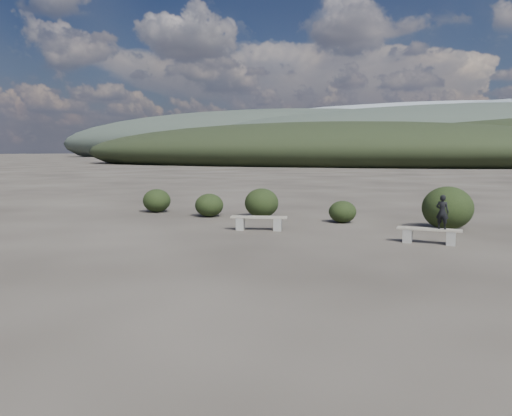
% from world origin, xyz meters
% --- Properties ---
extents(ground, '(1200.00, 1200.00, 0.00)m').
position_xyz_m(ground, '(0.00, 0.00, 0.00)').
color(ground, '#2B2621').
rests_on(ground, ground).
extents(bench_left, '(1.96, 0.93, 0.48)m').
position_xyz_m(bench_left, '(-1.69, 6.25, 0.29)').
color(bench_left, slate).
rests_on(bench_left, ground).
extents(bench_right, '(1.81, 0.38, 0.45)m').
position_xyz_m(bench_right, '(3.85, 5.88, 0.27)').
color(bench_right, slate).
rests_on(bench_right, ground).
extents(seated_person, '(0.41, 0.32, 1.00)m').
position_xyz_m(seated_person, '(4.19, 5.88, 0.95)').
color(seated_person, black).
rests_on(seated_person, bench_right).
extents(shrub_a, '(1.17, 1.17, 0.96)m').
position_xyz_m(shrub_a, '(-4.97, 8.79, 0.48)').
color(shrub_a, black).
rests_on(shrub_a, ground).
extents(shrub_b, '(1.39, 1.39, 1.19)m').
position_xyz_m(shrub_b, '(-2.90, 9.45, 0.59)').
color(shrub_b, black).
rests_on(shrub_b, ground).
extents(shrub_c, '(1.04, 1.04, 0.83)m').
position_xyz_m(shrub_c, '(0.52, 9.21, 0.42)').
color(shrub_c, black).
rests_on(shrub_c, ground).
extents(shrub_d, '(1.71, 1.71, 1.49)m').
position_xyz_m(shrub_d, '(4.23, 8.94, 0.75)').
color(shrub_d, black).
rests_on(shrub_d, ground).
extents(shrub_f, '(1.22, 1.22, 1.03)m').
position_xyz_m(shrub_f, '(-7.87, 9.28, 0.52)').
color(shrub_f, black).
rests_on(shrub_f, ground).
extents(mountain_ridges, '(500.00, 400.00, 56.00)m').
position_xyz_m(mountain_ridges, '(-7.48, 339.06, 10.84)').
color(mountain_ridges, black).
rests_on(mountain_ridges, ground).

